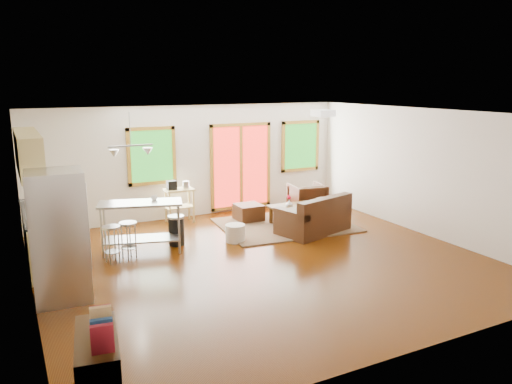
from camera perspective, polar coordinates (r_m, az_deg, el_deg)
name	(u,v)px	position (r m, az deg, el deg)	size (l,w,h in m)	color
floor	(264,262)	(8.96, 0.88, -7.95)	(7.50, 7.00, 0.02)	#351601
ceiling	(264,113)	(8.41, 0.94, 9.02)	(7.50, 7.00, 0.02)	white
back_wall	(194,161)	(11.75, -7.15, 3.49)	(7.50, 0.02, 2.60)	silver
left_wall	(25,216)	(7.63, -24.91, -2.47)	(0.02, 7.00, 2.60)	silver
right_wall	(425,172)	(10.84, 18.77, 2.16)	(0.02, 7.00, 2.60)	silver
front_wall	(412,249)	(5.83, 17.38, -6.25)	(7.50, 0.02, 2.60)	silver
window_left	(152,156)	(11.38, -11.83, 4.05)	(1.10, 0.05, 1.30)	#195717
french_doors	(241,166)	(12.19, -1.73, 2.95)	(1.60, 0.05, 2.10)	#B31F16
window_right	(300,146)	(12.95, 5.10, 5.25)	(1.10, 0.05, 1.30)	#195717
rug	(285,225)	(11.10, 3.38, -3.78)	(2.82, 2.17, 0.03)	#475B39
loveseat	(315,218)	(10.55, 6.71, -2.99)	(1.68, 1.23, 0.81)	black
coffee_table	(294,208)	(11.14, 4.33, -1.85)	(1.07, 0.64, 0.43)	#35200A
armchair	(307,197)	(12.12, 5.85, -0.55)	(0.77, 0.72, 0.80)	black
ottoman	(249,213)	(11.42, -0.86, -2.36)	(0.57, 0.57, 0.38)	black
pouf	(235,233)	(9.97, -2.38, -4.71)	(0.39, 0.39, 0.35)	beige
vase	(289,203)	(11.03, 3.81, -1.26)	(0.18, 0.19, 0.28)	silver
book	(314,198)	(11.37, 6.64, -0.65)	(0.22, 0.03, 0.30)	maroon
cabinets	(39,212)	(9.38, -23.52, -2.07)	(0.64, 2.24, 2.30)	tan
refrigerator	(60,236)	(7.69, -21.54, -4.73)	(0.82, 0.78, 1.91)	#B7BABC
island	(141,218)	(9.48, -13.01, -2.89)	(1.62, 1.00, 0.96)	#B7BABC
cup	(154,197)	(9.52, -11.57, -0.58)	(0.12, 0.09, 0.12)	white
bar_stool_a	(112,236)	(9.08, -16.18, -4.81)	(0.37, 0.37, 0.67)	#B7BABC
bar_stool_b	(128,232)	(9.22, -14.39, -4.41)	(0.41, 0.41, 0.67)	#B7BABC
trash_can	(176,230)	(9.85, -9.09, -4.32)	(0.33, 0.33, 0.59)	black
kitchen_cart	(178,194)	(11.30, -8.87, -0.19)	(0.65, 0.43, 0.98)	tan
bookshelf	(99,376)	(5.14, -17.47, -19.46)	(0.51, 1.01, 1.13)	#35200A
ceiling_flush	(323,113)	(9.76, 7.68, 8.92)	(0.35, 0.35, 0.12)	white
pendant_light	(131,152)	(9.22, -14.09, 4.51)	(0.80, 0.18, 0.79)	gray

